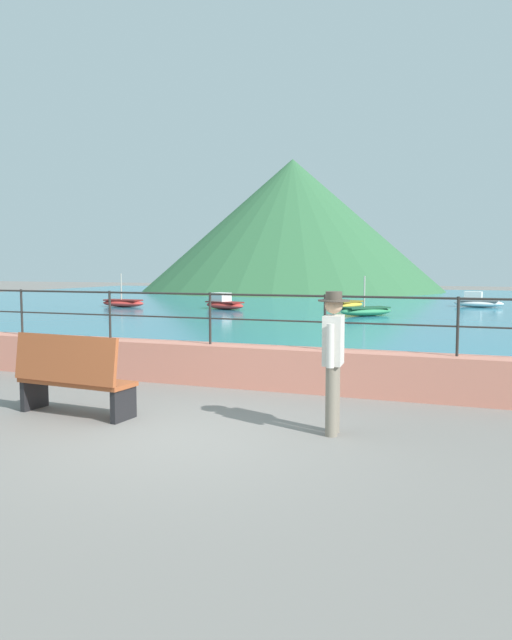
{
  "coord_description": "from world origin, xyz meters",
  "views": [
    {
      "loc": [
        3.45,
        -6.39,
        2.05
      ],
      "look_at": [
        -0.36,
        3.7,
        1.1
      ],
      "focal_mm": 34.28,
      "sensor_mm": 36.0,
      "label": 1
    }
  ],
  "objects_px": {
    "person_walking": "(333,355)",
    "boat_3": "(347,305)",
    "bench_main": "(72,376)",
    "boat_0": "(477,302)",
    "boat_6": "(224,303)",
    "boat_2": "(366,311)",
    "boat_1": "(123,303)"
  },
  "relations": [
    {
      "from": "bench_main",
      "to": "boat_0",
      "type": "xyz_separation_m",
      "value": [
        4.89,
        24.84,
        -0.23
      ]
    },
    {
      "from": "boat_2",
      "to": "boat_6",
      "type": "xyz_separation_m",
      "value": [
        -6.91,
        1.49,
        0.07
      ]
    },
    {
      "from": "bench_main",
      "to": "boat_6",
      "type": "relative_size",
      "value": 0.7
    },
    {
      "from": "person_walking",
      "to": "boat_3",
      "type": "relative_size",
      "value": 0.71
    },
    {
      "from": "bench_main",
      "to": "boat_0",
      "type": "bearing_deg",
      "value": 78.86
    },
    {
      "from": "bench_main",
      "to": "boat_1",
      "type": "bearing_deg",
      "value": 121.17
    },
    {
      "from": "boat_1",
      "to": "boat_2",
      "type": "bearing_deg",
      "value": -5.71
    },
    {
      "from": "bench_main",
      "to": "boat_2",
      "type": "relative_size",
      "value": 0.76
    },
    {
      "from": "boat_2",
      "to": "boat_6",
      "type": "bearing_deg",
      "value": 167.81
    },
    {
      "from": "person_walking",
      "to": "boat_3",
      "type": "distance_m",
      "value": 21.62
    },
    {
      "from": "bench_main",
      "to": "boat_6",
      "type": "xyz_separation_m",
      "value": [
        -6.14,
        19.17,
        -0.23
      ]
    },
    {
      "from": "boat_6",
      "to": "boat_3",
      "type": "bearing_deg",
      "value": 23.9
    },
    {
      "from": "boat_2",
      "to": "boat_0",
      "type": "bearing_deg",
      "value": 60.1
    },
    {
      "from": "boat_0",
      "to": "boat_6",
      "type": "xyz_separation_m",
      "value": [
        -11.03,
        -5.67,
        0.0
      ]
    },
    {
      "from": "boat_0",
      "to": "boat_1",
      "type": "height_order",
      "value": "boat_1"
    },
    {
      "from": "boat_1",
      "to": "boat_3",
      "type": "xyz_separation_m",
      "value": [
        10.6,
        2.63,
        -0.0
      ]
    },
    {
      "from": "boat_0",
      "to": "boat_1",
      "type": "xyz_separation_m",
      "value": [
        -16.32,
        -5.94,
        -0.07
      ]
    },
    {
      "from": "boat_6",
      "to": "boat_2",
      "type": "bearing_deg",
      "value": -12.19
    },
    {
      "from": "person_walking",
      "to": "boat_6",
      "type": "relative_size",
      "value": 0.71
    },
    {
      "from": "person_walking",
      "to": "boat_6",
      "type": "distance_m",
      "value": 21.17
    },
    {
      "from": "boat_1",
      "to": "bench_main",
      "type": "bearing_deg",
      "value": -58.83
    },
    {
      "from": "boat_1",
      "to": "boat_6",
      "type": "xyz_separation_m",
      "value": [
        5.29,
        0.27,
        0.07
      ]
    },
    {
      "from": "bench_main",
      "to": "boat_1",
      "type": "distance_m",
      "value": 22.09
    },
    {
      "from": "bench_main",
      "to": "boat_6",
      "type": "height_order",
      "value": "bench_main"
    },
    {
      "from": "boat_0",
      "to": "boat_6",
      "type": "bearing_deg",
      "value": -152.8
    },
    {
      "from": "person_walking",
      "to": "boat_2",
      "type": "bearing_deg",
      "value": 99.15
    },
    {
      "from": "boat_0",
      "to": "person_walking",
      "type": "bearing_deg",
      "value": -93.11
    },
    {
      "from": "boat_1",
      "to": "boat_3",
      "type": "distance_m",
      "value": 10.92
    },
    {
      "from": "boat_3",
      "to": "boat_6",
      "type": "height_order",
      "value": "boat_6"
    },
    {
      "from": "bench_main",
      "to": "boat_1",
      "type": "xyz_separation_m",
      "value": [
        -11.43,
        18.9,
        -0.3
      ]
    },
    {
      "from": "person_walking",
      "to": "boat_1",
      "type": "distance_m",
      "value": 23.84
    },
    {
      "from": "person_walking",
      "to": "boat_2",
      "type": "distance_m",
      "value": 17.55
    }
  ]
}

